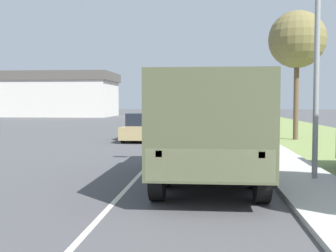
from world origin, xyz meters
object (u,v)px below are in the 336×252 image
object	(u,v)px
military_truck	(209,122)
car_nearest_ahead	(143,128)
car_third_ahead	(202,113)
lamp_post	(309,14)
car_second_ahead	(167,118)
car_fourth_ahead	(206,111)

from	to	relation	value
military_truck	car_nearest_ahead	xyz separation A→B (m)	(-3.57, 12.08, -0.90)
car_third_ahead	lamp_post	xyz separation A→B (m)	(3.13, -40.43, 3.58)
military_truck	lamp_post	xyz separation A→B (m)	(2.55, 0.22, 2.78)
military_truck	car_second_ahead	bearing A→B (deg)	97.62
lamp_post	military_truck	bearing A→B (deg)	-175.03
military_truck	lamp_post	distance (m)	3.78
car_nearest_ahead	lamp_post	distance (m)	13.85
car_third_ahead	lamp_post	world-z (taller)	lamp_post
car_nearest_ahead	car_second_ahead	bearing A→B (deg)	89.72
car_nearest_ahead	car_fourth_ahead	size ratio (longest dim) A/B	1.07
car_third_ahead	lamp_post	bearing A→B (deg)	-85.57
car_second_ahead	military_truck	bearing A→B (deg)	-82.38
car_second_ahead	lamp_post	distance (m)	26.88
car_nearest_ahead	car_fourth_ahead	xyz separation A→B (m)	(3.48, 42.54, 0.09)
lamp_post	car_fourth_ahead	bearing A→B (deg)	92.78
military_truck	car_third_ahead	xyz separation A→B (m)	(-0.58, 40.65, -0.81)
military_truck	car_second_ahead	xyz separation A→B (m)	(-3.50, 26.16, -0.86)
military_truck	car_nearest_ahead	distance (m)	12.63
car_fourth_ahead	lamp_post	distance (m)	54.58
car_nearest_ahead	lamp_post	size ratio (longest dim) A/B	0.64
car_fourth_ahead	car_nearest_ahead	bearing A→B (deg)	-94.68
military_truck	car_fourth_ahead	size ratio (longest dim) A/B	1.59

